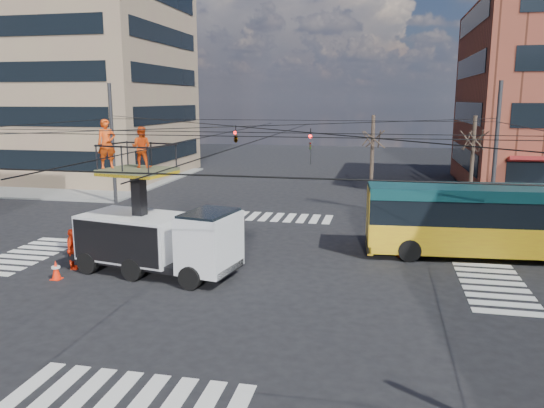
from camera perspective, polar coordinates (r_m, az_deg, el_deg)
The scene contains 12 objects.
ground at distance 22.31m, azimuth -3.50°, elevation -7.00°, with size 120.00×120.00×0.00m, color black.
sidewalk_nw at distance 49.75m, azimuth -20.72°, elevation 2.50°, with size 18.00×18.00×0.12m, color slate.
crosswalks at distance 22.30m, azimuth -3.50°, elevation -6.97°, with size 22.40×22.40×0.02m, color silver, non-canonical shape.
building_tower at distance 52.92m, azimuth -21.03°, elevation 19.23°, with size 18.06×16.06×30.00m.
overhead_network at distance 21.77m, azimuth -3.54°, elevation 4.13°, with size 24.24×24.24×8.00m.
tree_a at distance 34.01m, azimuth 10.79°, elevation 7.07°, with size 2.00×2.00×6.00m.
tree_b at distance 34.42m, azimuth 20.88°, elevation 6.59°, with size 2.00×2.00×6.00m.
utility_truck at distance 21.74m, azimuth -12.29°, elevation -2.22°, with size 7.31×3.67×6.20m.
city_bus at distance 25.56m, azimuth 23.60°, elevation -1.57°, with size 12.02×3.47×3.20m.
traffic_cone at distance 22.59m, azimuth -22.22°, elevation -6.58°, with size 0.36×0.36×0.77m, color #FF260A.
worker_ground at distance 23.53m, azimuth -20.71°, elevation -4.57°, with size 1.00×0.42×1.71m, color #FF3510.
flagger at distance 24.44m, azimuth 13.55°, elevation -3.55°, with size 1.12×0.65×1.74m, color #F93A0F.
Camera 1 is at (5.67, -20.42, 6.96)m, focal length 35.00 mm.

